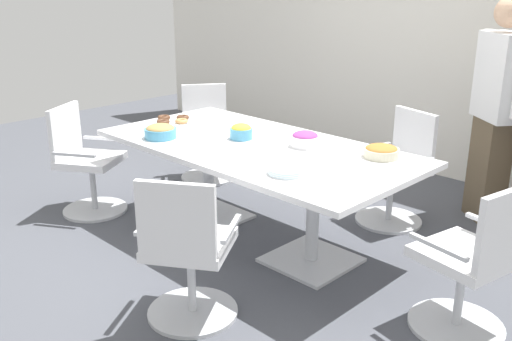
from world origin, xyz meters
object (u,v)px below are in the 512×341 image
(conference_table, at_px, (256,161))
(snack_bowl_cookies, at_px, (160,131))
(snack_bowl_pretzels, at_px, (381,151))
(donut_platter, at_px, (173,120))
(snack_bowl_candy_mix, at_px, (305,139))
(office_chair_0, at_px, (207,138))
(office_chair_4, at_px, (397,174))
(office_chair_3, at_px, (472,268))
(office_chair_2, at_px, (188,257))
(snack_bowl_chips_yellow, at_px, (241,131))
(plate_stack, at_px, (287,171))
(office_chair_1, at_px, (85,166))
(person_standing_0, at_px, (497,109))

(conference_table, xyz_separation_m, snack_bowl_cookies, (-0.64, -0.38, 0.18))
(snack_bowl_pretzels, relative_size, donut_platter, 0.76)
(conference_table, bearing_deg, snack_bowl_candy_mix, 36.96)
(office_chair_0, height_order, office_chair_4, same)
(office_chair_3, bearing_deg, snack_bowl_candy_mix, 90.92)
(office_chair_2, bearing_deg, snack_bowl_chips_yellow, 89.24)
(snack_bowl_chips_yellow, distance_m, plate_stack, 0.87)
(office_chair_1, bearing_deg, conference_table, 82.13)
(conference_table, relative_size, snack_bowl_candy_mix, 11.48)
(person_standing_0, xyz_separation_m, plate_stack, (-0.47, -1.94, -0.16))
(snack_bowl_chips_yellow, bearing_deg, conference_table, -10.11)
(office_chair_3, bearing_deg, office_chair_1, 111.67)
(office_chair_2, height_order, plate_stack, office_chair_2)
(office_chair_2, bearing_deg, donut_platter, 111.76)
(office_chair_4, xyz_separation_m, person_standing_0, (0.50, 0.57, 0.52))
(office_chair_3, distance_m, snack_bowl_pretzels, 1.05)
(conference_table, height_order, donut_platter, donut_platter)
(office_chair_0, xyz_separation_m, office_chair_1, (-0.06, -1.29, 0.00))
(conference_table, xyz_separation_m, person_standing_0, (1.07, 1.61, 0.30))
(office_chair_1, height_order, donut_platter, office_chair_1)
(office_chair_1, xyz_separation_m, snack_bowl_candy_mix, (1.69, 0.84, 0.40))
(office_chair_1, relative_size, snack_bowl_candy_mix, 4.35)
(conference_table, xyz_separation_m, snack_bowl_candy_mix, (0.28, 0.21, 0.18))
(person_standing_0, relative_size, donut_platter, 5.58)
(person_standing_0, distance_m, plate_stack, 2.00)
(office_chair_4, bearing_deg, office_chair_3, 151.95)
(person_standing_0, distance_m, snack_bowl_candy_mix, 1.60)
(office_chair_4, bearing_deg, office_chair_0, 26.50)
(office_chair_0, relative_size, snack_bowl_cookies, 3.76)
(snack_bowl_cookies, bearing_deg, office_chair_2, -30.56)
(office_chair_2, bearing_deg, snack_bowl_candy_mix, 66.42)
(snack_bowl_pretzels, height_order, snack_bowl_chips_yellow, snack_bowl_chips_yellow)
(conference_table, bearing_deg, plate_stack, -29.09)
(office_chair_3, bearing_deg, conference_table, 99.74)
(snack_bowl_chips_yellow, bearing_deg, office_chair_0, 151.21)
(office_chair_3, height_order, snack_bowl_candy_mix, office_chair_3)
(office_chair_1, distance_m, person_standing_0, 3.37)
(conference_table, height_order, plate_stack, plate_stack)
(person_standing_0, distance_m, snack_bowl_chips_yellow, 2.02)
(person_standing_0, bearing_deg, office_chair_2, 115.90)
(snack_bowl_cookies, distance_m, snack_bowl_pretzels, 1.65)
(office_chair_0, relative_size, person_standing_0, 0.51)
(person_standing_0, xyz_separation_m, snack_bowl_chips_yellow, (-1.26, -1.57, -0.12))
(person_standing_0, xyz_separation_m, snack_bowl_pretzels, (-0.25, -1.23, -0.14))
(conference_table, xyz_separation_m, office_chair_2, (0.49, -1.05, -0.22))
(conference_table, distance_m, snack_bowl_pretzels, 0.92)
(office_chair_2, height_order, person_standing_0, person_standing_0)
(office_chair_4, distance_m, snack_bowl_pretzels, 0.81)
(office_chair_2, height_order, snack_bowl_cookies, office_chair_2)
(person_standing_0, distance_m, donut_platter, 2.61)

